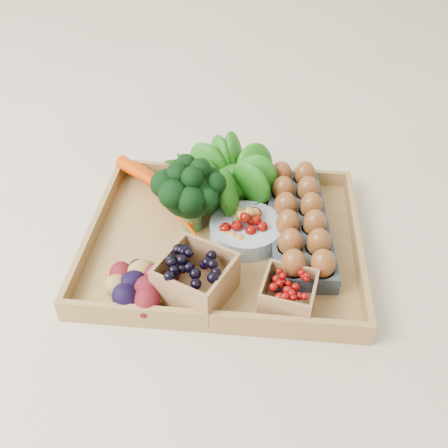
# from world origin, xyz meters

# --- Properties ---
(ground) EXTENTS (4.00, 4.00, 0.00)m
(ground) POSITION_xyz_m (0.00, 0.00, 0.00)
(ground) COLOR beige
(ground) RESTS_ON ground
(tray) EXTENTS (0.55, 0.45, 0.01)m
(tray) POSITION_xyz_m (0.00, 0.00, 0.01)
(tray) COLOR #A07B43
(tray) RESTS_ON ground
(carrots) EXTENTS (0.22, 0.16, 0.05)m
(carrots) POSITION_xyz_m (-0.14, 0.11, 0.04)
(carrots) COLOR #CC3900
(carrots) RESTS_ON tray
(lettuce) EXTENTS (0.15, 0.15, 0.15)m
(lettuce) POSITION_xyz_m (-0.00, 0.14, 0.09)
(lettuce) COLOR #15460A
(lettuce) RESTS_ON tray
(broccoli) EXTENTS (0.15, 0.15, 0.12)m
(broccoli) POSITION_xyz_m (-0.07, 0.04, 0.07)
(broccoli) COLOR black
(broccoli) RESTS_ON tray
(cherry_bowl) EXTENTS (0.15, 0.15, 0.04)m
(cherry_bowl) POSITION_xyz_m (0.04, 0.01, 0.03)
(cherry_bowl) COLOR #8C9EA5
(cherry_bowl) RESTS_ON tray
(egg_carton) EXTENTS (0.15, 0.35, 0.04)m
(egg_carton) POSITION_xyz_m (0.15, 0.03, 0.03)
(egg_carton) COLOR #323840
(egg_carton) RESTS_ON tray
(potatoes) EXTENTS (0.14, 0.14, 0.08)m
(potatoes) POSITION_xyz_m (-0.13, -0.15, 0.05)
(potatoes) COLOR #480B11
(potatoes) RESTS_ON tray
(punnet_blackberry) EXTENTS (0.16, 0.16, 0.08)m
(punnet_blackberry) POSITION_xyz_m (-0.04, -0.15, 0.06)
(punnet_blackberry) COLOR black
(punnet_blackberry) RESTS_ON tray
(punnet_raspberry) EXTENTS (0.11, 0.11, 0.06)m
(punnet_raspberry) POSITION_xyz_m (0.13, -0.16, 0.05)
(punnet_raspberry) COLOR #660404
(punnet_raspberry) RESTS_ON tray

